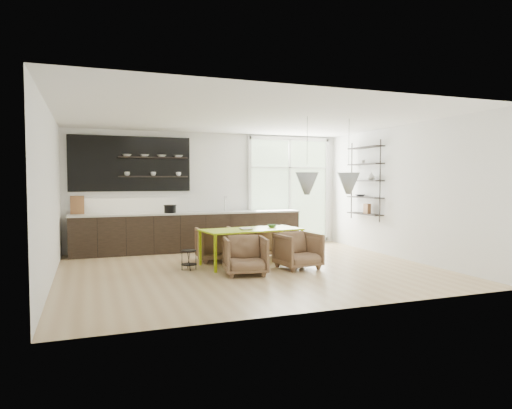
# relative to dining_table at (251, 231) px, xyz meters

# --- Properties ---
(room) EXTENTS (7.02, 6.01, 2.91)m
(room) POSITION_rel_dining_table_xyz_m (0.40, 0.66, 0.78)
(room) COLOR tan
(room) RESTS_ON ground
(kitchen_run) EXTENTS (5.54, 0.69, 2.75)m
(kitchen_run) POSITION_rel_dining_table_xyz_m (-0.87, 2.25, -0.08)
(kitchen_run) COLOR black
(kitchen_run) RESTS_ON ground
(right_shelving) EXTENTS (0.26, 1.22, 1.90)m
(right_shelving) POSITION_rel_dining_table_xyz_m (3.18, 0.74, 0.97)
(right_shelving) COLOR black
(right_shelving) RESTS_ON ground
(dining_table) EXTENTS (2.09, 1.14, 0.73)m
(dining_table) POSITION_rel_dining_table_xyz_m (0.00, 0.00, 0.00)
(dining_table) COLOR #A3C709
(dining_table) RESTS_ON ground
(armchair_back_left) EXTENTS (0.79, 0.81, 0.72)m
(armchair_back_left) POSITION_rel_dining_table_xyz_m (-0.56, 0.69, -0.32)
(armchair_back_left) COLOR brown
(armchair_back_left) RESTS_ON ground
(armchair_back_right) EXTENTS (0.88, 0.89, 0.66)m
(armchair_back_right) POSITION_rel_dining_table_xyz_m (0.49, 0.85, -0.35)
(armchair_back_right) COLOR brown
(armchair_back_right) RESTS_ON ground
(armchair_front_left) EXTENTS (0.86, 0.87, 0.69)m
(armchair_front_left) POSITION_rel_dining_table_xyz_m (-0.44, -0.89, -0.33)
(armchair_front_left) COLOR brown
(armchair_front_left) RESTS_ON ground
(armchair_front_right) EXTENTS (0.83, 0.85, 0.70)m
(armchair_front_right) POSITION_rel_dining_table_xyz_m (0.72, -0.69, -0.33)
(armchair_front_right) COLOR brown
(armchair_front_right) RESTS_ON ground
(wire_stool) EXTENTS (0.30, 0.30, 0.38)m
(wire_stool) POSITION_rel_dining_table_xyz_m (-1.30, -0.10, -0.44)
(wire_stool) COLOR black
(wire_stool) RESTS_ON ground
(table_book) EXTENTS (0.24, 0.32, 0.03)m
(table_book) POSITION_rel_dining_table_xyz_m (-0.25, -0.04, 0.06)
(table_book) COLOR white
(table_book) RESTS_ON dining_table
(table_bowl) EXTENTS (0.24, 0.24, 0.06)m
(table_bowl) POSITION_rel_dining_table_xyz_m (0.50, 0.14, 0.08)
(table_bowl) COLOR #4F7F56
(table_bowl) RESTS_ON dining_table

